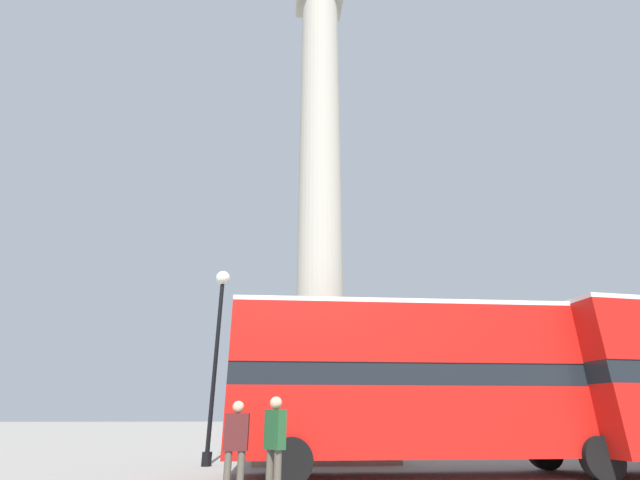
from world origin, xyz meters
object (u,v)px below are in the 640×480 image
at_px(equestrian_statue, 494,411).
at_px(street_lamp, 218,337).
at_px(monument_column, 320,204).
at_px(pedestrian_near_lamp, 236,443).
at_px(bus_a, 427,379).
at_px(pedestrian_by_plinth, 275,440).

xyz_separation_m(equestrian_statue, street_lamp, (-12.63, -5.97, 2.30)).
relative_size(monument_column, street_lamp, 4.01).
distance_m(street_lamp, pedestrian_near_lamp, 6.86).
bearing_deg(street_lamp, bus_a, -27.18).
xyz_separation_m(monument_column, bus_a, (2.42, -5.14, -7.91)).
bearing_deg(monument_column, street_lamp, -152.31).
bearing_deg(pedestrian_by_plinth, monument_column, -45.40).
bearing_deg(pedestrian_by_plinth, street_lamp, -15.78).
height_order(bus_a, equestrian_statue, equestrian_statue).
height_order(equestrian_statue, street_lamp, street_lamp).
bearing_deg(monument_column, pedestrian_near_lamp, -107.14).
relative_size(bus_a, equestrian_statue, 1.86).
height_order(street_lamp, pedestrian_by_plinth, street_lamp).
relative_size(equestrian_statue, pedestrian_by_plinth, 3.20).
xyz_separation_m(bus_a, street_lamp, (-6.17, 3.17, 1.56)).
xyz_separation_m(bus_a, pedestrian_near_lamp, (-4.89, -2.87, -1.43)).
bearing_deg(street_lamp, equestrian_statue, 25.30).
xyz_separation_m(monument_column, street_lamp, (-3.75, -1.97, -6.35)).
relative_size(bus_a, pedestrian_near_lamp, 6.19).
xyz_separation_m(equestrian_statue, pedestrian_by_plinth, (-10.61, -12.27, -0.63)).
distance_m(bus_a, equestrian_statue, 11.21).
xyz_separation_m(bus_a, pedestrian_by_plinth, (-4.16, -3.13, -1.37)).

